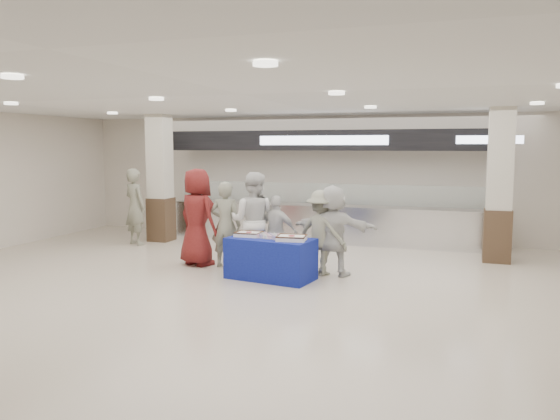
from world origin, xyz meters
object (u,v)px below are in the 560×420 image
(sheet_cake_right, at_px, (292,238))
(chef_short, at_px, (277,233))
(soldier_b, at_px, (322,233))
(soldier_bg, at_px, (135,207))
(sheet_cake_left, at_px, (249,234))
(cupcake_tray, at_px, (272,236))
(civilian_white, at_px, (333,230))
(chef_tall, at_px, (253,221))
(soldier_a, at_px, (226,225))
(display_table, at_px, (271,259))
(civilian_maroon, at_px, (197,217))

(sheet_cake_right, relative_size, chef_short, 0.37)
(soldier_b, distance_m, soldier_bg, 5.36)
(sheet_cake_left, xyz_separation_m, cupcake_tray, (0.48, -0.07, -0.01))
(civilian_white, bearing_deg, cupcake_tray, 34.48)
(chef_short, bearing_deg, soldier_b, -179.65)
(chef_tall, bearing_deg, soldier_a, -4.68)
(display_table, height_order, soldier_b, soldier_b)
(chef_tall, bearing_deg, civilian_maroon, -4.68)
(sheet_cake_left, xyz_separation_m, soldier_b, (1.24, 0.57, -0.00))
(sheet_cake_right, distance_m, chef_tall, 1.27)
(chef_tall, bearing_deg, chef_short, -176.52)
(sheet_cake_right, xyz_separation_m, soldier_b, (0.35, 0.75, -0.00))
(civilian_maroon, relative_size, soldier_b, 1.23)
(soldier_a, xyz_separation_m, chef_short, (1.05, 0.07, -0.13))
(display_table, height_order, sheet_cake_right, sheet_cake_right)
(cupcake_tray, xyz_separation_m, chef_tall, (-0.61, 0.63, 0.17))
(soldier_a, bearing_deg, civilian_maroon, -4.47)
(soldier_a, xyz_separation_m, soldier_b, (1.96, 0.00, -0.06))
(soldier_bg, bearing_deg, soldier_a, 176.81)
(sheet_cake_left, bearing_deg, cupcake_tray, -8.17)
(civilian_white, xyz_separation_m, soldier_bg, (-5.33, 1.62, 0.09))
(cupcake_tray, bearing_deg, soldier_b, 39.78)
(display_table, height_order, chef_tall, chef_tall)
(chef_short, xyz_separation_m, civilian_white, (1.14, -0.07, 0.12))
(chef_tall, bearing_deg, soldier_b, 175.50)
(soldier_a, bearing_deg, chef_short, 179.13)
(soldier_bg, bearing_deg, chef_tall, -179.42)
(sheet_cake_right, relative_size, cupcake_tray, 1.05)
(display_table, height_order, civilian_white, civilian_white)
(cupcake_tray, bearing_deg, civilian_white, 32.69)
(sheet_cake_left, distance_m, soldier_a, 0.92)
(sheet_cake_right, distance_m, soldier_bg, 5.31)
(civilian_white, bearing_deg, soldier_bg, -15.06)
(chef_tall, bearing_deg, cupcake_tray, 129.37)
(display_table, bearing_deg, civilian_maroon, 169.70)
(chef_tall, relative_size, soldier_bg, 1.02)
(civilian_maroon, bearing_deg, soldier_b, -156.81)
(chef_short, xyz_separation_m, soldier_bg, (-4.19, 1.55, 0.20))
(sheet_cake_right, bearing_deg, chef_tall, 143.89)
(sheet_cake_left, height_order, soldier_b, soldier_b)
(sheet_cake_left, distance_m, soldier_b, 1.37)
(sheet_cake_left, bearing_deg, civilian_white, 21.06)
(sheet_cake_right, bearing_deg, sheet_cake_left, 168.46)
(civilian_maroon, xyz_separation_m, soldier_bg, (-2.52, 1.62, -0.05))
(sheet_cake_right, distance_m, cupcake_tray, 0.42)
(civilian_maroon, bearing_deg, soldier_a, -156.90)
(display_table, relative_size, soldier_b, 0.97)
(sheet_cake_left, distance_m, chef_tall, 0.60)
(chef_tall, bearing_deg, sheet_cake_right, 139.21)
(chef_short, bearing_deg, display_table, 104.62)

